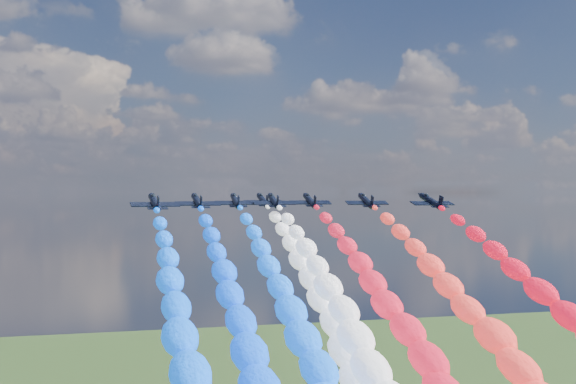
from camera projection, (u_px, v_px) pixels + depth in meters
name	position (u px, v px, depth m)	size (l,w,h in m)	color
jet_0	(155.00, 202.00, 144.07)	(9.45, 12.67, 2.79)	black
trail_0	(186.00, 373.00, 93.96)	(6.76, 99.94, 46.20)	#0957FF
jet_1	(197.00, 201.00, 156.29)	(9.45, 12.67, 2.79)	black
trail_1	(245.00, 352.00, 106.18)	(6.76, 99.94, 46.20)	#094BFB
jet_2	(236.00, 201.00, 166.04)	(9.45, 12.67, 2.79)	black
trail_2	(296.00, 339.00, 115.93)	(6.76, 99.94, 46.20)	#0D5DFF
jet_3	(274.00, 201.00, 166.43)	(9.45, 12.67, 2.79)	black
trail_3	(350.00, 338.00, 116.32)	(6.76, 99.94, 46.20)	white
jet_4	(263.00, 200.00, 178.90)	(9.45, 12.67, 2.79)	black
trail_4	(328.00, 324.00, 128.80)	(6.76, 99.94, 46.20)	white
jet_5	(310.00, 201.00, 172.59)	(9.45, 12.67, 2.79)	black
trail_5	(398.00, 331.00, 122.48)	(6.76, 99.94, 46.20)	red
jet_6	(366.00, 201.00, 167.36)	(9.45, 12.67, 2.79)	black
trail_6	(482.00, 337.00, 117.26)	(6.76, 99.94, 46.20)	#FA332C
jet_7	(431.00, 201.00, 160.59)	(9.45, 12.67, 2.79)	black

